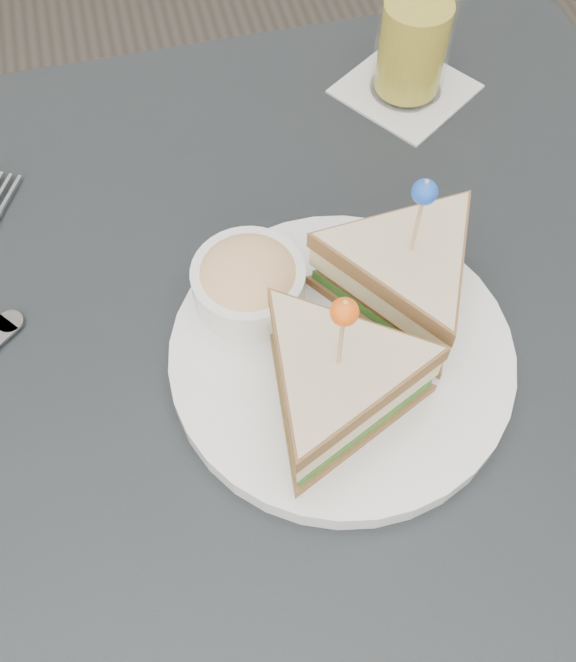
% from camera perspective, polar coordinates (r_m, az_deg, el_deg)
% --- Properties ---
extents(ground_plane, '(3.50, 3.50, 0.00)m').
position_cam_1_polar(ground_plane, '(1.28, -0.35, -19.39)').
color(ground_plane, '#3F3833').
extents(table, '(0.80, 0.80, 0.75)m').
position_cam_1_polar(table, '(0.63, -0.67, -6.88)').
color(table, black).
rests_on(table, ground).
extents(plate_meal, '(0.30, 0.28, 0.15)m').
position_cam_1_polar(plate_meal, '(0.54, 4.98, 0.12)').
color(plate_meal, white).
rests_on(plate_meal, table).
extents(drink_set, '(0.15, 0.15, 0.14)m').
position_cam_1_polar(drink_set, '(0.73, 9.76, 21.62)').
color(drink_set, silver).
rests_on(drink_set, table).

